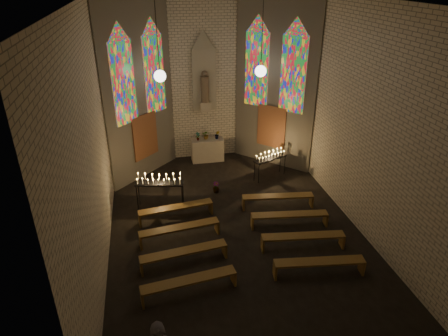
{
  "coord_description": "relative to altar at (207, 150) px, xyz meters",
  "views": [
    {
      "loc": [
        -2.52,
        -10.5,
        7.73
      ],
      "look_at": [
        -0.19,
        0.84,
        1.9
      ],
      "focal_mm": 32.0,
      "sensor_mm": 36.0,
      "label": 1
    }
  ],
  "objects": [
    {
      "name": "floor",
      "position": [
        0.0,
        -5.45,
        -0.5
      ],
      "size": [
        12.0,
        12.0,
        0.0
      ],
      "primitive_type": "plane",
      "color": "black",
      "rests_on": "ground"
    },
    {
      "name": "room",
      "position": [
        -0.0,
        -2.08,
        3.22
      ],
      "size": [
        8.22,
        12.43,
        7.0
      ],
      "color": "beige",
      "rests_on": "ground"
    },
    {
      "name": "altar",
      "position": [
        0.0,
        0.0,
        0.0
      ],
      "size": [
        1.4,
        0.6,
        1.0
      ],
      "primitive_type": "cube",
      "color": "#B8AD96",
      "rests_on": "ground"
    },
    {
      "name": "flower_vase_left",
      "position": [
        -0.41,
        -0.02,
        0.69
      ],
      "size": [
        0.23,
        0.19,
        0.38
      ],
      "primitive_type": "imported",
      "rotation": [
        0.0,
        0.0,
        0.29
      ],
      "color": "#4C723F",
      "rests_on": "altar"
    },
    {
      "name": "flower_vase_center",
      "position": [
        -0.02,
        0.08,
        0.69
      ],
      "size": [
        0.42,
        0.39,
        0.38
      ],
      "primitive_type": "imported",
      "rotation": [
        0.0,
        0.0,
        -0.35
      ],
      "color": "#4C723F",
      "rests_on": "altar"
    },
    {
      "name": "flower_vase_right",
      "position": [
        0.45,
        -0.01,
        0.69
      ],
      "size": [
        0.25,
        0.23,
        0.39
      ],
      "primitive_type": "imported",
      "rotation": [
        0.0,
        0.0,
        -0.3
      ],
      "color": "#4C723F",
      "rests_on": "altar"
    },
    {
      "name": "aisle_flower_pot",
      "position": [
        -0.15,
        -2.89,
        -0.28
      ],
      "size": [
        0.32,
        0.32,
        0.44
      ],
      "primitive_type": "imported",
      "rotation": [
        0.0,
        0.0,
        0.37
      ],
      "color": "#4C723F",
      "rests_on": "ground"
    },
    {
      "name": "votive_stand_left",
      "position": [
        -2.28,
        -3.53,
        0.56
      ],
      "size": [
        1.74,
        0.74,
        1.24
      ],
      "rotation": [
        0.0,
        0.0,
        -0.21
      ],
      "color": "black",
      "rests_on": "ground"
    },
    {
      "name": "votive_stand_right",
      "position": [
        2.23,
        -2.11,
        0.43
      ],
      "size": [
        1.49,
        0.9,
        1.08
      ],
      "rotation": [
        0.0,
        0.0,
        0.4
      ],
      "color": "black",
      "rests_on": "ground"
    },
    {
      "name": "pew_left_0",
      "position": [
        -1.82,
        -4.38,
        -0.1
      ],
      "size": [
        2.55,
        0.67,
        0.49
      ],
      "rotation": [
        0.0,
        0.0,
        0.13
      ],
      "color": "brown",
      "rests_on": "ground"
    },
    {
      "name": "pew_right_0",
      "position": [
        1.82,
        -4.38,
        -0.1
      ],
      "size": [
        2.55,
        0.67,
        0.49
      ],
      "rotation": [
        0.0,
        0.0,
        -0.13
      ],
      "color": "brown",
      "rests_on": "ground"
    },
    {
      "name": "pew_left_1",
      "position": [
        -1.82,
        -5.58,
        -0.1
      ],
      "size": [
        2.55,
        0.67,
        0.49
      ],
      "rotation": [
        0.0,
        0.0,
        0.13
      ],
      "color": "brown",
      "rests_on": "ground"
    },
    {
      "name": "pew_right_1",
      "position": [
        1.82,
        -5.58,
        -0.1
      ],
      "size": [
        2.55,
        0.67,
        0.49
      ],
      "rotation": [
        0.0,
        0.0,
        -0.13
      ],
      "color": "brown",
      "rests_on": "ground"
    },
    {
      "name": "pew_left_2",
      "position": [
        -1.82,
        -6.78,
        -0.1
      ],
      "size": [
        2.55,
        0.67,
        0.49
      ],
      "rotation": [
        0.0,
        0.0,
        0.13
      ],
      "color": "brown",
      "rests_on": "ground"
    },
    {
      "name": "pew_right_2",
      "position": [
        1.82,
        -6.78,
        -0.1
      ],
      "size": [
        2.55,
        0.67,
        0.49
      ],
      "rotation": [
        0.0,
        0.0,
        -0.13
      ],
      "color": "brown",
      "rests_on": "ground"
    },
    {
      "name": "pew_left_3",
      "position": [
        -1.82,
        -7.98,
        -0.1
      ],
      "size": [
        2.55,
        0.67,
        0.49
      ],
      "rotation": [
        0.0,
        0.0,
        0.13
      ],
      "color": "brown",
      "rests_on": "ground"
    },
    {
      "name": "pew_right_3",
      "position": [
        1.82,
        -7.98,
        -0.1
      ],
      "size": [
        2.55,
        0.67,
        0.49
      ],
      "rotation": [
        0.0,
        0.0,
        -0.13
      ],
      "color": "brown",
      "rests_on": "ground"
    }
  ]
}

